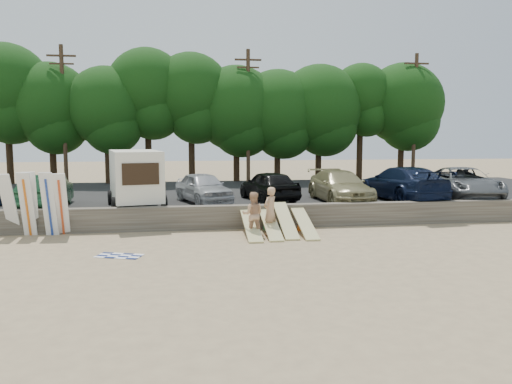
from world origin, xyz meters
TOP-DOWN VIEW (x-y plane):
  - ground at (0.00, 0.00)m, footprint 120.00×120.00m
  - seawall at (0.00, 3.00)m, footprint 44.00×0.50m
  - parking_lot at (0.00, 10.50)m, footprint 44.00×14.50m
  - treeline at (-0.20, 17.56)m, footprint 33.68×6.30m
  - utility_poles at (2.00, 16.00)m, footprint 25.80×0.26m
  - box_trailer at (-4.57, 5.16)m, footprint 2.92×4.35m
  - car_1 at (-8.55, 5.49)m, footprint 1.80×4.66m
  - car_2 at (-1.47, 6.21)m, footprint 3.02×4.67m
  - car_3 at (1.80, 6.52)m, footprint 2.80×4.76m
  - car_4 at (5.22, 5.65)m, footprint 2.33×5.33m
  - car_5 at (8.50, 5.78)m, footprint 3.07×6.12m
  - car_6 at (11.85, 5.79)m, footprint 3.74×6.22m
  - surfboard_upright_3 at (-9.19, 2.56)m, footprint 0.63×0.90m
  - surfboard_upright_4 at (-8.49, 2.44)m, footprint 0.53×0.67m
  - surfboard_upright_5 at (-8.41, 2.63)m, footprint 0.57×0.64m
  - surfboard_upright_6 at (-7.65, 2.35)m, footprint 0.55×0.65m
  - surfboard_upright_7 at (-7.21, 2.42)m, footprint 0.54×0.84m
  - surfboard_low_0 at (0.20, 1.34)m, footprint 0.56×2.91m
  - surfboard_low_1 at (1.00, 1.43)m, footprint 0.56×2.90m
  - surfboard_low_2 at (1.64, 1.58)m, footprint 0.56×2.84m
  - surfboard_low_3 at (2.38, 1.41)m, footprint 0.56×2.90m
  - beachgoer_a at (1.01, 1.59)m, footprint 0.82×0.81m
  - beachgoer_b at (0.25, 1.16)m, footprint 0.96×0.80m
  - cooler at (1.09, 2.40)m, footprint 0.40×0.33m
  - gear_bag at (2.39, 2.04)m, footprint 0.34×0.30m
  - beach_towel at (-4.56, -1.35)m, footprint 1.92×1.92m

SIDE VIEW (x-z plane):
  - ground at x=0.00m, z-range 0.00..0.00m
  - beach_towel at x=-4.56m, z-range 0.01..0.01m
  - gear_bag at x=2.39m, z-range 0.00..0.22m
  - cooler at x=1.09m, z-range 0.00..0.32m
  - parking_lot at x=0.00m, z-range 0.00..0.70m
  - surfboard_low_0 at x=0.20m, z-range 0.00..0.86m
  - surfboard_low_1 at x=1.00m, z-range 0.00..0.89m
  - surfboard_low_3 at x=2.38m, z-range 0.00..0.91m
  - seawall at x=0.00m, z-range 0.00..1.00m
  - surfboard_low_2 at x=1.64m, z-range 0.00..1.10m
  - beachgoer_b at x=0.25m, z-range 0.00..1.77m
  - beachgoer_a at x=1.01m, z-range 0.00..1.91m
  - surfboard_upright_3 at x=-9.19m, z-range 0.00..2.50m
  - surfboard_upright_7 at x=-7.21m, z-range 0.00..2.50m
  - surfboard_upright_4 at x=-8.49m, z-range 0.00..2.55m
  - surfboard_upright_6 at x=-7.65m, z-range 0.00..2.55m
  - surfboard_upright_5 at x=-8.41m, z-range 0.00..2.56m
  - car_2 at x=-1.47m, z-range 0.70..2.18m
  - car_1 at x=-8.55m, z-range 0.70..2.21m
  - car_3 at x=1.80m, z-range 0.70..2.22m
  - car_4 at x=5.22m, z-range 0.70..2.22m
  - car_6 at x=11.85m, z-range 0.70..2.32m
  - car_5 at x=8.50m, z-range 0.70..2.41m
  - box_trailer at x=-4.57m, z-range 0.86..3.43m
  - utility_poles at x=2.00m, z-range 0.93..9.93m
  - treeline at x=-0.20m, z-range 1.64..10.96m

